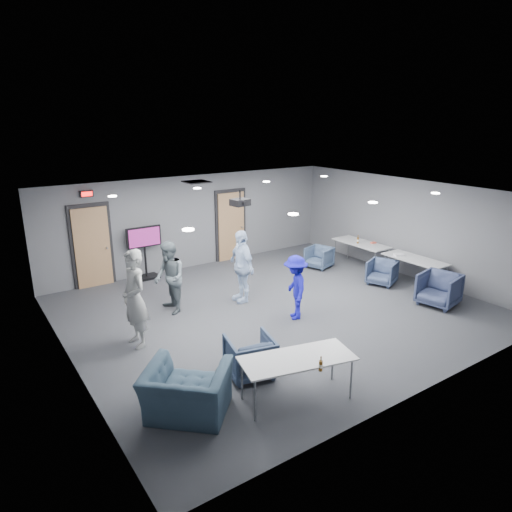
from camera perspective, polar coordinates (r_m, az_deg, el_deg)
floor at (r=10.69m, az=2.46°, el=-6.69°), size 9.00×9.00×0.00m
ceiling at (r=9.92m, az=2.66°, el=7.75°), size 9.00×9.00×0.00m
wall_back at (r=13.53m, az=-7.64°, el=4.30°), size 9.00×0.02×2.70m
wall_front at (r=7.61m, az=21.01°, el=-6.96°), size 9.00×0.02×2.70m
wall_left at (r=8.47m, az=-22.73°, el=-4.71°), size 0.02×8.00×2.70m
wall_right at (r=13.33m, az=18.29°, el=3.39°), size 0.02×8.00×2.70m
door_left at (r=12.55m, az=-19.79°, el=1.09°), size 1.06×0.17×2.24m
door_right at (r=14.12m, az=-3.16°, el=3.78°), size 1.06×0.17×2.24m
exit_sign at (r=12.25m, az=-20.42°, el=7.30°), size 0.32×0.08×0.16m
hvac_diffuser at (r=12.02m, az=-7.42°, el=9.18°), size 0.60×0.60×0.03m
downlights at (r=9.92m, az=2.66°, el=7.66°), size 6.18×3.78×0.02m
person_a at (r=9.04m, az=-14.94°, el=-5.19°), size 0.51×0.74×1.94m
person_b at (r=10.44m, az=-10.76°, el=-2.69°), size 0.69×0.85×1.66m
person_c at (r=10.89m, az=-1.84°, el=-1.27°), size 0.51×1.06×1.76m
person_d at (r=10.03m, az=4.93°, el=-3.93°), size 0.90×1.07×1.44m
chair_right_a at (r=13.59m, az=7.88°, el=-0.17°), size 0.86×0.85×0.63m
chair_right_b at (r=12.59m, az=15.46°, el=-1.99°), size 0.93×0.92×0.65m
chair_right_c at (r=11.62m, az=21.88°, el=-3.89°), size 1.01×0.99×0.78m
chair_front_a at (r=8.01m, az=-0.75°, el=-12.41°), size 0.93×0.94×0.72m
chair_front_b at (r=7.12m, az=-8.62°, el=-16.45°), size 1.60×1.59×0.78m
table_right_a at (r=13.83m, az=13.01°, el=1.44°), size 0.73×1.76×0.73m
table_right_b at (r=12.68m, az=19.26°, el=-0.52°), size 0.71×1.69×0.73m
table_front_left at (r=7.27m, az=5.17°, el=-12.85°), size 1.90×1.14×0.73m
bottle_front at (r=6.91m, az=8.09°, el=-13.40°), size 0.06×0.06×0.24m
bottle_right at (r=13.71m, az=12.61°, el=1.93°), size 0.07×0.07×0.25m
snack_box at (r=13.84m, az=14.46°, el=1.62°), size 0.17×0.12×0.03m
wrapper at (r=12.79m, az=17.45°, el=0.16°), size 0.29×0.25×0.06m
tv_stand at (r=12.79m, az=-13.73°, el=0.80°), size 0.96×0.45×1.46m
projector at (r=10.61m, az=-2.00°, el=6.74°), size 0.43×0.40×0.37m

